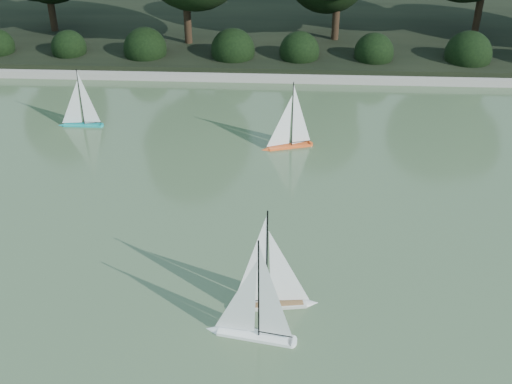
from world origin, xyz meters
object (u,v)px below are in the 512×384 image
sailboat_white_a (248,321)px  sailboat_white_b (277,291)px  sailboat_teal (78,117)px  sailboat_orange (286,137)px

sailboat_white_a → sailboat_white_b: 0.70m
sailboat_white_b → sailboat_teal: size_ratio=1.25×
sailboat_white_a → sailboat_orange: size_ratio=1.14×
sailboat_teal → sailboat_orange: bearing=-10.1°
sailboat_white_b → sailboat_orange: bearing=89.0°
sailboat_white_b → sailboat_teal: sailboat_white_b is taller
sailboat_white_a → sailboat_teal: sailboat_white_a is taller
sailboat_teal → sailboat_white_a: bearing=-56.8°
sailboat_white_a → sailboat_orange: bearing=85.3°
sailboat_white_a → sailboat_white_b: (0.36, 0.61, -0.00)m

